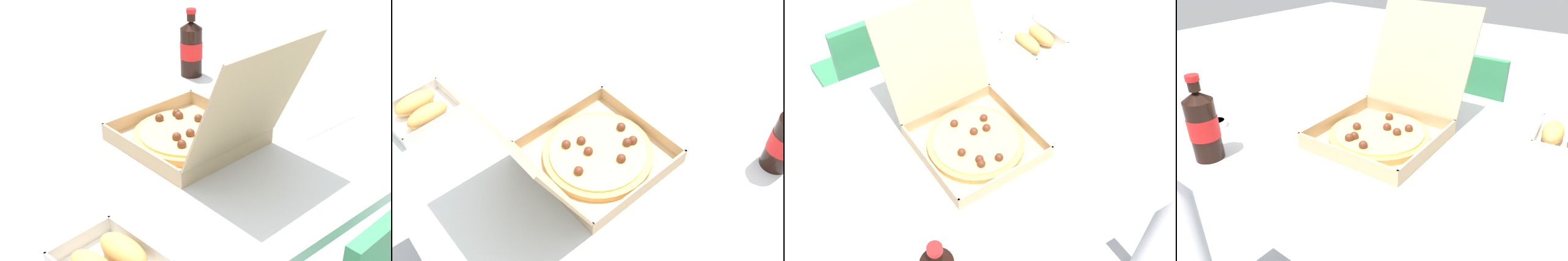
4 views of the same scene
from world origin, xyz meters
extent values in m
cube|color=silver|center=(0.00, 0.00, 0.71)|extent=(1.15, 0.90, 0.03)
cylinder|color=#B7B7BC|center=(-0.50, -0.38, 0.35)|extent=(0.05, 0.05, 0.69)
cube|color=tan|center=(-0.02, -0.02, 0.73)|extent=(0.33, 0.33, 0.01)
cube|color=tan|center=(-0.01, -0.18, 0.75)|extent=(0.31, 0.02, 0.04)
cube|color=tan|center=(-0.17, -0.03, 0.75)|extent=(0.02, 0.31, 0.04)
cube|color=tan|center=(0.14, -0.02, 0.75)|extent=(0.02, 0.31, 0.04)
cube|color=tan|center=(-0.03, 0.13, 0.75)|extent=(0.31, 0.02, 0.04)
cube|color=tan|center=(-0.03, 0.19, 0.91)|extent=(0.32, 0.14, 0.29)
cylinder|color=tan|center=(-0.02, -0.02, 0.74)|extent=(0.28, 0.28, 0.02)
cylinder|color=#EAC666|center=(-0.02, -0.02, 0.75)|extent=(0.25, 0.25, 0.01)
sphere|color=#562819|center=(-0.04, 0.06, 0.76)|extent=(0.02, 0.02, 0.02)
sphere|color=#562819|center=(0.03, -0.01, 0.76)|extent=(0.02, 0.02, 0.02)
sphere|color=#562819|center=(0.00, -0.12, 0.76)|extent=(0.02, 0.02, 0.02)
sphere|color=#562819|center=(-0.01, 0.00, 0.76)|extent=(0.02, 0.02, 0.02)
sphere|color=#562819|center=(-0.08, -0.05, 0.76)|extent=(0.02, 0.02, 0.02)
sphere|color=#562819|center=(-0.05, -0.11, 0.76)|extent=(0.02, 0.02, 0.02)
sphere|color=#562819|center=(0.04, 0.03, 0.76)|extent=(0.02, 0.02, 0.02)
sphere|color=#562819|center=(-0.05, -0.10, 0.76)|extent=(0.02, 0.02, 0.02)
cube|color=silver|center=(0.41, 0.17, 0.75)|extent=(0.15, 0.02, 0.03)
cube|color=silver|center=(0.33, 0.26, 0.75)|extent=(0.02, 0.19, 0.03)
ellipsoid|color=tan|center=(0.36, 0.26, 0.75)|extent=(0.07, 0.13, 0.05)
cylinder|color=black|center=(-0.31, -0.36, 0.80)|extent=(0.07, 0.07, 0.16)
cone|color=black|center=(-0.31, -0.36, 0.90)|extent=(0.07, 0.07, 0.02)
cylinder|color=black|center=(-0.31, -0.36, 0.92)|extent=(0.03, 0.03, 0.02)
cylinder|color=red|center=(-0.31, -0.36, 0.94)|extent=(0.03, 0.03, 0.01)
cylinder|color=red|center=(-0.31, -0.36, 0.81)|extent=(0.07, 0.07, 0.06)
cube|color=white|center=(-0.36, 0.10, 0.73)|extent=(0.21, 0.15, 0.00)
cylinder|color=white|center=(-0.46, -0.25, 0.73)|extent=(0.06, 0.06, 0.02)
cylinder|color=#DBBC66|center=(-0.46, -0.25, 0.74)|extent=(0.05, 0.05, 0.01)
camera|label=1|loc=(0.75, 0.92, 1.42)|focal=49.14mm
camera|label=2|loc=(-0.54, 0.42, 1.60)|focal=39.62mm
camera|label=3|loc=(-0.46, -0.77, 1.77)|focal=43.03mm
camera|label=4|loc=(0.52, -0.75, 1.24)|focal=34.16mm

